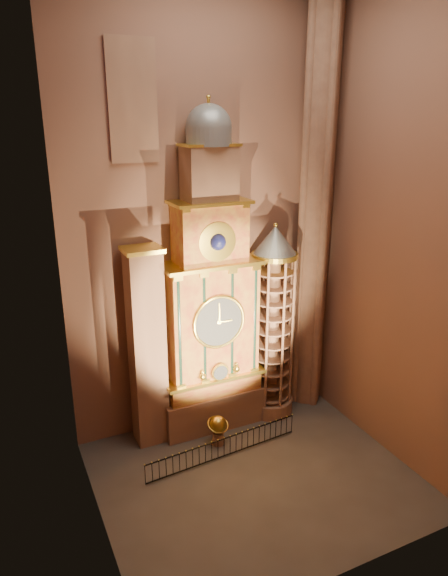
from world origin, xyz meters
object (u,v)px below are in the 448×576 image
stair_turret (272,324)px  portrait_tower (147,348)px  astronomical_clock (211,308)px  celestial_globe (218,428)px  iron_railing (224,448)px

stair_turret → portrait_tower: bearing=177.7°
astronomical_clock → celestial_globe: 6.06m
astronomical_clock → iron_railing: bearing=-102.7°
astronomical_clock → stair_turret: 3.78m
celestial_globe → astronomical_clock: bearing=75.6°
astronomical_clock → celestial_globe: (-0.49, -1.91, -5.73)m
portrait_tower → stair_turret: bearing=-2.3°
astronomical_clock → portrait_tower: (-3.40, 0.02, -1.53)m
portrait_tower → celestial_globe: bearing=-33.5°
celestial_globe → iron_railing: 1.21m
portrait_tower → stair_turret: 6.91m
portrait_tower → astronomical_clock: bearing=-0.3°
stair_turret → iron_railing: bearing=-146.5°
portrait_tower → iron_railing: (2.72, -3.05, -4.58)m
celestial_globe → iron_railing: bearing=-99.8°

